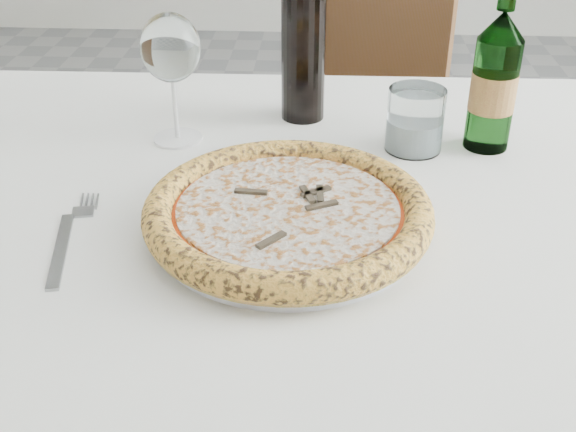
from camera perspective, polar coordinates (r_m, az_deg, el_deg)
name	(u,v)px	position (r m, az deg, el deg)	size (l,w,h in m)	color
dining_table	(292,245)	(0.99, 0.32, -2.31)	(1.49, 0.88, 0.76)	brown
chair_far	(352,126)	(1.69, 5.05, 7.06)	(0.49, 0.49, 0.93)	brown
plate	(288,224)	(0.85, 0.00, -0.64)	(0.31, 0.31, 0.02)	white
pizza	(288,211)	(0.84, 0.00, 0.38)	(0.34, 0.34, 0.04)	gold
fork	(68,238)	(0.88, -17.00, -1.66)	(0.04, 0.22, 0.00)	gray
wine_glass	(170,51)	(1.05, -9.27, 12.76)	(0.09, 0.09, 0.19)	white
tumbler	(415,124)	(1.05, 9.98, 7.18)	(0.08, 0.08, 0.09)	white
beer_bottle	(494,81)	(1.06, 16.00, 10.19)	(0.06, 0.06, 0.25)	#467B44
wine_bottle	(303,44)	(1.12, 1.22, 13.40)	(0.07, 0.07, 0.28)	black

